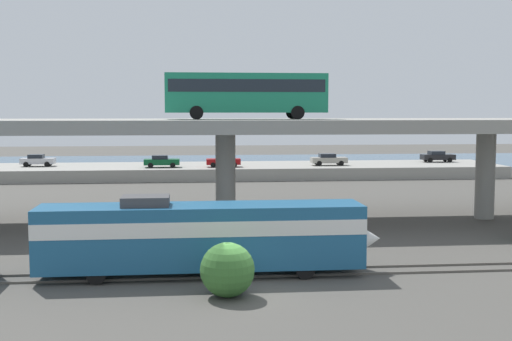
{
  "coord_description": "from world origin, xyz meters",
  "views": [
    {
      "loc": [
        -2.81,
        -29.9,
        8.53
      ],
      "look_at": [
        2.44,
        21.25,
        3.84
      ],
      "focal_mm": 46.78,
      "sensor_mm": 36.0,
      "label": 1
    }
  ],
  "objects_px": {
    "transit_bus_on_overpass": "(246,92)",
    "parked_car_4": "(38,160)",
    "parked_car_1": "(329,159)",
    "parked_car_3": "(224,161)",
    "parked_car_5": "(437,156)",
    "train_locomotive": "(218,233)",
    "parked_car_0": "(161,161)"
  },
  "relations": [
    {
      "from": "transit_bus_on_overpass",
      "to": "train_locomotive",
      "type": "bearing_deg",
      "value": 79.89
    },
    {
      "from": "parked_car_4",
      "to": "parked_car_5",
      "type": "relative_size",
      "value": 0.93
    },
    {
      "from": "parked_car_4",
      "to": "parked_car_5",
      "type": "bearing_deg",
      "value": 1.82
    },
    {
      "from": "transit_bus_on_overpass",
      "to": "parked_car_4",
      "type": "height_order",
      "value": "transit_bus_on_overpass"
    },
    {
      "from": "parked_car_1",
      "to": "parked_car_0",
      "type": "bearing_deg",
      "value": -177.73
    },
    {
      "from": "train_locomotive",
      "to": "parked_car_3",
      "type": "distance_m",
      "value": 48.22
    },
    {
      "from": "parked_car_1",
      "to": "parked_car_3",
      "type": "bearing_deg",
      "value": -175.43
    },
    {
      "from": "transit_bus_on_overpass",
      "to": "parked_car_4",
      "type": "bearing_deg",
      "value": -56.91
    },
    {
      "from": "train_locomotive",
      "to": "parked_car_5",
      "type": "bearing_deg",
      "value": 58.8
    },
    {
      "from": "parked_car_3",
      "to": "parked_car_1",
      "type": "bearing_deg",
      "value": -175.43
    },
    {
      "from": "train_locomotive",
      "to": "parked_car_1",
      "type": "bearing_deg",
      "value": 71.65
    },
    {
      "from": "parked_car_3",
      "to": "parked_car_4",
      "type": "height_order",
      "value": "same"
    },
    {
      "from": "parked_car_1",
      "to": "parked_car_5",
      "type": "height_order",
      "value": "same"
    },
    {
      "from": "parked_car_0",
      "to": "parked_car_1",
      "type": "distance_m",
      "value": 21.06
    },
    {
      "from": "parked_car_4",
      "to": "parked_car_5",
      "type": "xyz_separation_m",
      "value": [
        52.35,
        1.66,
        0.0
      ]
    },
    {
      "from": "transit_bus_on_overpass",
      "to": "parked_car_0",
      "type": "distance_m",
      "value": 34.06
    },
    {
      "from": "parked_car_3",
      "to": "parked_car_5",
      "type": "relative_size",
      "value": 0.95
    },
    {
      "from": "parked_car_3",
      "to": "parked_car_5",
      "type": "xyz_separation_m",
      "value": [
        29.25,
        4.96,
        0.0
      ]
    },
    {
      "from": "parked_car_1",
      "to": "parked_car_5",
      "type": "xyz_separation_m",
      "value": [
        15.83,
        3.89,
        0.0
      ]
    },
    {
      "from": "parked_car_5",
      "to": "parked_car_1",
      "type": "bearing_deg",
      "value": -166.2
    },
    {
      "from": "parked_car_0",
      "to": "parked_car_1",
      "type": "xyz_separation_m",
      "value": [
        21.04,
        0.83,
        0.0
      ]
    },
    {
      "from": "transit_bus_on_overpass",
      "to": "parked_car_3",
      "type": "relative_size",
      "value": 2.87
    },
    {
      "from": "transit_bus_on_overpass",
      "to": "parked_car_1",
      "type": "height_order",
      "value": "transit_bus_on_overpass"
    },
    {
      "from": "parked_car_1",
      "to": "parked_car_4",
      "type": "height_order",
      "value": "same"
    },
    {
      "from": "transit_bus_on_overpass",
      "to": "parked_car_0",
      "type": "xyz_separation_m",
      "value": [
        -7.59,
        32.32,
        -7.62
      ]
    },
    {
      "from": "transit_bus_on_overpass",
      "to": "parked_car_1",
      "type": "bearing_deg",
      "value": -112.09
    },
    {
      "from": "transit_bus_on_overpass",
      "to": "parked_car_0",
      "type": "relative_size",
      "value": 2.78
    },
    {
      "from": "train_locomotive",
      "to": "parked_car_5",
      "type": "height_order",
      "value": "train_locomotive"
    },
    {
      "from": "parked_car_4",
      "to": "train_locomotive",
      "type": "bearing_deg",
      "value": -68.56
    },
    {
      "from": "parked_car_0",
      "to": "parked_car_4",
      "type": "bearing_deg",
      "value": 168.82
    },
    {
      "from": "parked_car_0",
      "to": "parked_car_3",
      "type": "relative_size",
      "value": 1.03
    },
    {
      "from": "parked_car_0",
      "to": "parked_car_1",
      "type": "height_order",
      "value": "same"
    }
  ]
}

